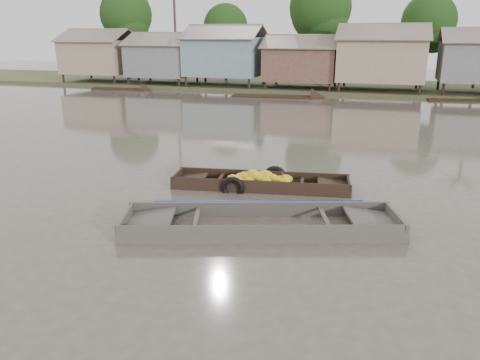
% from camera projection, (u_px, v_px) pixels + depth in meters
% --- Properties ---
extents(ground, '(120.00, 120.00, 0.00)m').
position_uv_depth(ground, '(242.00, 231.00, 11.50)').
color(ground, '#4F493D').
rests_on(ground, ground).
extents(riverbank, '(120.00, 12.47, 10.22)m').
position_uv_depth(riverbank, '(389.00, 53.00, 38.76)').
color(riverbank, '#384723').
rests_on(riverbank, ground).
extents(banana_boat, '(5.65, 2.12, 0.79)m').
position_uv_depth(banana_boat, '(258.00, 182.00, 14.71)').
color(banana_boat, black).
rests_on(banana_boat, ground).
extents(viewer_boat, '(7.04, 3.76, 0.55)m').
position_uv_depth(viewer_boat, '(261.00, 227.00, 11.63)').
color(viewer_boat, '#3E3A35').
rests_on(viewer_boat, ground).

